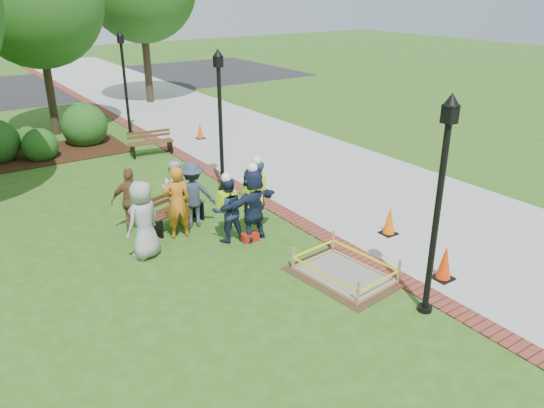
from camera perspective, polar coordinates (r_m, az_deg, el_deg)
ground at (r=12.10m, az=1.26°, el=-6.70°), size 100.00×100.00×0.00m
sidewalk at (r=22.46m, az=-3.22°, el=7.26°), size 6.00×60.00×0.02m
brick_edging at (r=21.03m, az=-10.84°, el=5.84°), size 0.50×60.00×0.03m
mulch_bed at (r=21.62m, az=-24.64°, el=4.65°), size 7.00×3.00×0.05m
parking_lot at (r=36.58m, az=-24.67°, el=11.23°), size 36.00×12.00×0.01m
wet_concrete_pad at (r=11.70m, az=7.80°, el=-6.69°), size 1.94×2.47×0.55m
bench_near at (r=14.13m, az=-10.30°, el=-1.29°), size 1.74×1.01×0.90m
bench_far at (r=20.38m, az=-12.84°, el=5.92°), size 1.68×0.76×0.88m
cone_front at (r=11.98m, az=18.08°, el=-6.11°), size 0.41×0.41×0.80m
cone_back at (r=13.74m, az=12.52°, el=-1.83°), size 0.39×0.39×0.76m
cone_far at (r=22.21m, az=-7.74°, el=7.77°), size 0.34×0.34×0.68m
toolbox at (r=13.20m, az=-2.36°, el=-3.58°), size 0.43×0.25×0.21m
lamp_near at (r=9.89m, az=17.60°, el=1.17°), size 0.28×0.28×4.26m
lamp_mid at (r=15.84m, az=-5.61°, el=9.93°), size 0.28×0.28×4.26m
lamp_far at (r=23.06m, az=-15.61°, el=13.18°), size 0.28×0.28×4.26m
tree_back at (r=23.93m, az=-24.06°, el=19.26°), size 5.14×5.14×7.88m
shrub_b at (r=21.67m, az=-27.21°, el=4.17°), size 1.62×1.62×1.62m
shrub_c at (r=21.17m, az=-23.46°, el=4.43°), size 1.25×1.25×1.25m
shrub_d at (r=22.61m, az=-19.28°, el=6.11°), size 1.77×1.77×1.77m
shrub_e at (r=22.88m, az=-24.61°, el=5.50°), size 0.93×0.93×0.93m
casual_person_a at (r=12.47m, az=-13.68°, el=-1.68°), size 0.70×0.59×1.86m
casual_person_b at (r=13.27m, az=-10.15°, el=0.14°), size 0.66×0.50×1.86m
casual_person_c at (r=14.31m, az=-10.33°, el=1.40°), size 0.59×0.64×1.68m
casual_person_d at (r=13.81m, az=-14.84°, el=0.32°), size 0.64×0.54×1.72m
casual_person_e at (r=13.88m, az=-8.49°, el=1.01°), size 0.66×0.57×1.75m
hivis_worker_a at (r=12.95m, az=-2.08°, el=0.18°), size 0.65×0.48×2.00m
hivis_worker_b at (r=13.92m, az=-1.65°, el=1.51°), size 0.62×0.64×1.85m
hivis_worker_c at (r=12.94m, az=-4.83°, el=-0.36°), size 0.55×0.38×1.78m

